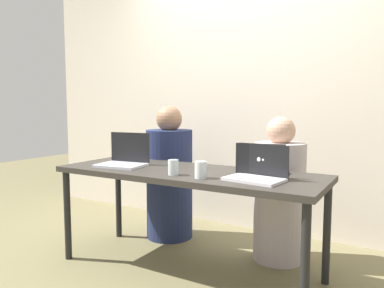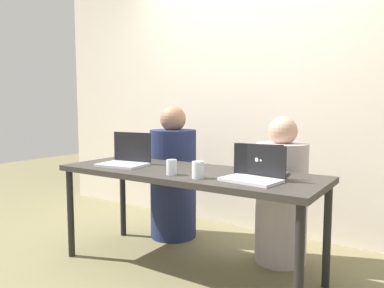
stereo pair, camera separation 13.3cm
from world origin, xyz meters
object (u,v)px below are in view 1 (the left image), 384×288
laptop_front_right (257,172)px  water_glass_right (201,171)px  laptop_front_left (124,159)px  person_on_right (279,197)px  water_glass_center (173,168)px  laptop_back_right (262,168)px  person_on_left (169,179)px

laptop_front_right → water_glass_right: bearing=-150.6°
laptop_front_left → person_on_right: bearing=22.6°
laptop_front_left → water_glass_center: 0.55m
laptop_front_left → laptop_back_right: laptop_front_left is taller
person_on_right → water_glass_center: bearing=72.4°
laptop_front_left → water_glass_right: size_ratio=3.48×
laptop_back_right → water_glass_right: bearing=36.3°
person_on_left → laptop_front_right: bearing=161.0°
person_on_left → laptop_front_right: person_on_left is taller
water_glass_right → laptop_front_right: bearing=20.9°
person_on_left → laptop_back_right: bearing=167.9°
person_on_right → laptop_front_right: person_on_right is taller
laptop_back_right → laptop_front_left: bearing=-0.4°
laptop_front_left → water_glass_right: laptop_front_left is taller
person_on_right → laptop_back_right: 0.51m
person_on_left → water_glass_center: size_ratio=11.65×
person_on_right → person_on_left: bearing=16.8°
person_on_left → laptop_front_right: (1.04, -0.60, 0.25)m
laptop_front_right → water_glass_center: laptop_front_right is taller
person_on_left → laptop_front_left: person_on_left is taller
laptop_front_right → laptop_front_left: size_ratio=0.99×
person_on_right → laptop_front_right: size_ratio=2.99×
person_on_left → water_glass_right: 1.05m
person_on_left → person_on_right: 1.00m
laptop_front_right → water_glass_right: laptop_front_right is taller
water_glass_center → person_on_left: bearing=125.6°
person_on_left → person_on_right: size_ratio=1.07×
laptop_front_right → laptop_back_right: size_ratio=1.07×
water_glass_right → water_glass_center: water_glass_right is taller
laptop_back_right → water_glass_center: laptop_back_right is taller
person_on_left → water_glass_right: bearing=145.7°
laptop_front_right → laptop_front_left: laptop_front_left is taller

